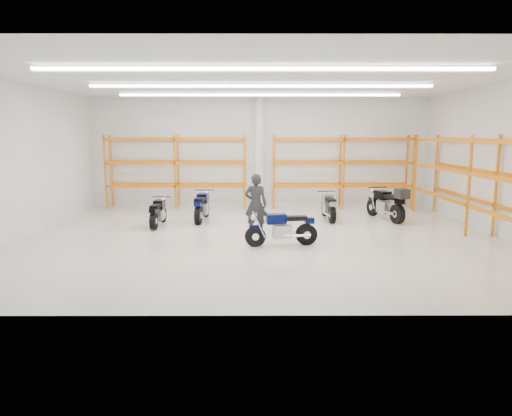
{
  "coord_description": "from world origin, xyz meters",
  "views": [
    {
      "loc": [
        -0.19,
        -13.24,
        2.98
      ],
      "look_at": [
        -0.15,
        0.5,
        0.78
      ],
      "focal_mm": 32.0,
      "sensor_mm": 36.0,
      "label": 1
    }
  ],
  "objects_px": {
    "standing_man": "(256,204)",
    "structural_column": "(259,153)",
    "motorcycle_back_a": "(158,213)",
    "motorcycle_back_b": "(202,207)",
    "motorcycle_back_d": "(388,204)",
    "motorcycle_main": "(285,229)",
    "motorcycle_back_c": "(329,207)"
  },
  "relations": [
    {
      "from": "motorcycle_back_a",
      "to": "standing_man",
      "type": "distance_m",
      "value": 3.47
    },
    {
      "from": "motorcycle_back_a",
      "to": "motorcycle_back_b",
      "type": "xyz_separation_m",
      "value": [
        1.34,
        0.94,
        0.05
      ]
    },
    {
      "from": "motorcycle_back_d",
      "to": "structural_column",
      "type": "relative_size",
      "value": 0.52
    },
    {
      "from": "motorcycle_back_c",
      "to": "motorcycle_main",
      "type": "bearing_deg",
      "value": -115.39
    },
    {
      "from": "motorcycle_back_c",
      "to": "structural_column",
      "type": "xyz_separation_m",
      "value": [
        -2.43,
        3.14,
        1.8
      ]
    },
    {
      "from": "motorcycle_back_d",
      "to": "motorcycle_back_a",
      "type": "bearing_deg",
      "value": -172.74
    },
    {
      "from": "motorcycle_back_b",
      "to": "structural_column",
      "type": "height_order",
      "value": "structural_column"
    },
    {
      "from": "motorcycle_main",
      "to": "structural_column",
      "type": "xyz_separation_m",
      "value": [
        -0.62,
        6.96,
        1.79
      ]
    },
    {
      "from": "motorcycle_back_b",
      "to": "motorcycle_back_d",
      "type": "bearing_deg",
      "value": 0.58
    },
    {
      "from": "motorcycle_back_c",
      "to": "motorcycle_back_b",
      "type": "bearing_deg",
      "value": -177.43
    },
    {
      "from": "motorcycle_back_d",
      "to": "motorcycle_back_c",
      "type": "bearing_deg",
      "value": 176.24
    },
    {
      "from": "motorcycle_back_a",
      "to": "structural_column",
      "type": "distance_m",
      "value": 5.74
    },
    {
      "from": "motorcycle_main",
      "to": "motorcycle_back_c",
      "type": "height_order",
      "value": "motorcycle_main"
    },
    {
      "from": "motorcycle_back_a",
      "to": "motorcycle_back_d",
      "type": "distance_m",
      "value": 7.93
    },
    {
      "from": "motorcycle_back_c",
      "to": "structural_column",
      "type": "distance_m",
      "value": 4.36
    },
    {
      "from": "motorcycle_back_a",
      "to": "structural_column",
      "type": "xyz_separation_m",
      "value": [
        3.38,
        4.27,
        1.82
      ]
    },
    {
      "from": "motorcycle_main",
      "to": "structural_column",
      "type": "height_order",
      "value": "structural_column"
    },
    {
      "from": "motorcycle_back_b",
      "to": "standing_man",
      "type": "height_order",
      "value": "standing_man"
    },
    {
      "from": "motorcycle_back_b",
      "to": "motorcycle_back_c",
      "type": "relative_size",
      "value": 1.07
    },
    {
      "from": "motorcycle_main",
      "to": "structural_column",
      "type": "distance_m",
      "value": 7.21
    },
    {
      "from": "motorcycle_back_a",
      "to": "motorcycle_main",
      "type": "bearing_deg",
      "value": -33.87
    },
    {
      "from": "motorcycle_back_a",
      "to": "structural_column",
      "type": "relative_size",
      "value": 0.42
    },
    {
      "from": "motorcycle_back_b",
      "to": "motorcycle_back_d",
      "type": "height_order",
      "value": "motorcycle_back_d"
    },
    {
      "from": "standing_man",
      "to": "structural_column",
      "type": "xyz_separation_m",
      "value": [
        0.16,
        5.49,
        1.33
      ]
    },
    {
      "from": "motorcycle_back_b",
      "to": "motorcycle_back_a",
      "type": "bearing_deg",
      "value": -145.05
    },
    {
      "from": "structural_column",
      "to": "motorcycle_back_b",
      "type": "bearing_deg",
      "value": -121.41
    },
    {
      "from": "motorcycle_back_d",
      "to": "standing_man",
      "type": "xyz_separation_m",
      "value": [
        -4.64,
        -2.21,
        0.34
      ]
    },
    {
      "from": "motorcycle_back_a",
      "to": "motorcycle_back_c",
      "type": "xyz_separation_m",
      "value": [
        5.81,
        1.14,
        0.02
      ]
    },
    {
      "from": "motorcycle_back_a",
      "to": "motorcycle_back_c",
      "type": "height_order",
      "value": "motorcycle_back_c"
    },
    {
      "from": "motorcycle_main",
      "to": "motorcycle_back_a",
      "type": "height_order",
      "value": "motorcycle_main"
    },
    {
      "from": "motorcycle_main",
      "to": "motorcycle_back_b",
      "type": "relative_size",
      "value": 0.94
    },
    {
      "from": "structural_column",
      "to": "motorcycle_back_c",
      "type": "bearing_deg",
      "value": -52.23
    }
  ]
}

